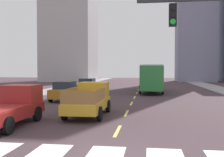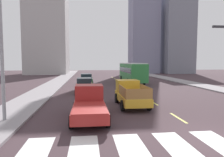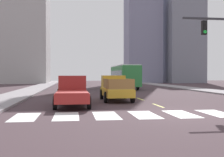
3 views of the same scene
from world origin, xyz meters
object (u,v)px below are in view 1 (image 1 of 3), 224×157
object	(u,v)px
pickup_stakebed	(90,100)
city_bus	(151,76)
sedan_mid	(65,91)
sedan_far	(88,85)
pickup_dark	(11,107)

from	to	relation	value
pickup_stakebed	city_bus	xyz separation A→B (m)	(3.91, 17.39, 1.02)
sedan_mid	sedan_far	bearing A→B (deg)	86.72
pickup_stakebed	city_bus	distance (m)	17.86
pickup_stakebed	pickup_dark	size ratio (longest dim) A/B	1.00
pickup_dark	sedan_far	bearing A→B (deg)	91.43
city_bus	sedan_mid	bearing A→B (deg)	-129.49
sedan_far	sedan_mid	bearing A→B (deg)	-91.51
sedan_far	sedan_mid	world-z (taller)	same
pickup_stakebed	sedan_mid	world-z (taller)	pickup_stakebed
pickup_dark	city_bus	size ratio (longest dim) A/B	0.48
pickup_stakebed	sedan_far	distance (m)	15.84
city_bus	sedan_mid	world-z (taller)	city_bus
pickup_stakebed	city_bus	bearing A→B (deg)	80.02
city_bus	sedan_far	xyz separation A→B (m)	(-7.56, -1.98, -1.09)
sedan_mid	pickup_dark	bearing A→B (deg)	-89.53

